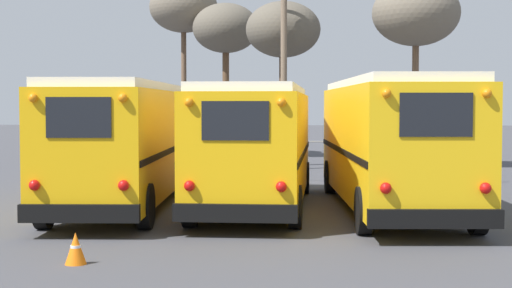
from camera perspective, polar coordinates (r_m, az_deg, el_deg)
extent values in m
plane|color=#424247|center=(20.20, 0.01, -4.70)|extent=(160.00, 160.00, 0.00)
cube|color=#EAAA0F|center=(20.46, -9.53, 0.09)|extent=(2.70, 9.65, 2.67)
cube|color=white|center=(20.44, -9.56, 4.11)|extent=(2.49, 9.26, 0.20)
cube|color=black|center=(15.86, -12.73, -4.95)|extent=(2.40, 0.29, 0.36)
cube|color=black|center=(15.74, -12.78, 1.90)|extent=(1.29, 0.08, 0.80)
sphere|color=red|center=(16.02, -15.82, -2.91)|extent=(0.22, 0.22, 0.22)
sphere|color=orange|center=(15.94, -15.90, 3.24)|extent=(0.18, 0.18, 0.18)
sphere|color=red|center=(15.60, -9.62, -3.00)|extent=(0.22, 0.22, 0.22)
sphere|color=orange|center=(15.52, -9.67, 3.32)|extent=(0.18, 0.18, 0.18)
cube|color=black|center=(20.72, -12.74, -0.46)|extent=(0.37, 9.38, 0.14)
cube|color=black|center=(20.28, -6.23, -0.48)|extent=(0.37, 9.38, 0.14)
cylinder|color=black|center=(24.16, -10.52, -2.31)|extent=(0.32, 1.00, 0.99)
cylinder|color=black|center=(23.82, -5.36, -2.35)|extent=(0.32, 1.00, 0.99)
cylinder|color=black|center=(17.43, -15.17, -4.38)|extent=(0.32, 1.00, 0.99)
cylinder|color=black|center=(16.95, -8.04, -4.51)|extent=(0.32, 1.00, 0.99)
cube|color=#EAAA0F|center=(20.15, 0.02, -0.05)|extent=(2.76, 9.34, 2.60)
cube|color=white|center=(20.12, 0.02, 3.93)|extent=(2.55, 8.96, 0.20)
cube|color=black|center=(15.63, -1.53, -5.04)|extent=(2.50, 0.28, 0.36)
cube|color=black|center=(15.50, -1.52, 1.70)|extent=(1.34, 0.08, 0.78)
sphere|color=red|center=(15.68, -4.87, -3.05)|extent=(0.22, 0.22, 0.22)
sphere|color=orange|center=(15.60, -4.89, 3.04)|extent=(0.18, 0.18, 0.18)
sphere|color=red|center=(15.47, 1.85, -3.13)|extent=(0.22, 0.22, 0.22)
sphere|color=orange|center=(15.39, 1.86, 3.05)|extent=(0.18, 0.18, 0.18)
cube|color=black|center=(20.31, -3.45, -0.59)|extent=(0.33, 9.07, 0.14)
cube|color=black|center=(20.09, 3.53, -0.63)|extent=(0.33, 9.07, 0.14)
cylinder|color=black|center=(23.66, -2.01, -2.42)|extent=(0.31, 0.96, 0.95)
cylinder|color=black|center=(23.48, 3.54, -2.47)|extent=(0.31, 0.96, 0.95)
cylinder|color=black|center=(17.11, -4.81, -4.49)|extent=(0.31, 0.96, 0.95)
cylinder|color=black|center=(16.87, 2.88, -4.59)|extent=(0.31, 0.96, 0.95)
cube|color=yellow|center=(19.99, 9.73, 0.14)|extent=(3.03, 10.19, 2.75)
cube|color=white|center=(19.97, 9.77, 4.37)|extent=(2.81, 9.78, 0.20)
cube|color=black|center=(15.14, 12.90, -5.32)|extent=(2.55, 0.34, 0.36)
cube|color=black|center=(15.01, 12.97, 2.09)|extent=(1.37, 0.10, 0.83)
sphere|color=red|center=(14.88, 9.42, -3.19)|extent=(0.22, 0.22, 0.22)
sphere|color=orange|center=(14.80, 9.48, 3.66)|extent=(0.18, 0.18, 0.18)
sphere|color=red|center=(15.29, 16.35, -3.11)|extent=(0.22, 0.22, 0.22)
sphere|color=orange|center=(15.21, 16.45, 3.56)|extent=(0.18, 0.18, 0.18)
cube|color=black|center=(19.83, 6.14, -0.46)|extent=(0.56, 9.85, 0.14)
cube|color=black|center=(20.25, 13.23, -0.45)|extent=(0.56, 9.85, 0.14)
cylinder|color=black|center=(23.62, 5.40, -2.39)|extent=(0.33, 1.01, 0.99)
cylinder|color=black|center=(23.95, 10.97, -2.36)|extent=(0.33, 1.01, 0.99)
cylinder|color=black|center=(16.25, 7.82, -4.83)|extent=(0.33, 1.01, 0.99)
cylinder|color=black|center=(16.72, 15.79, -4.69)|extent=(0.33, 1.01, 0.99)
cylinder|color=#75604C|center=(31.88, 2.03, 6.08)|extent=(0.25, 0.25, 8.88)
cylinder|color=brown|center=(40.53, -5.26, 3.84)|extent=(0.27, 0.27, 6.69)
ellipsoid|color=#6B6051|center=(40.83, -5.29, 9.89)|extent=(3.49, 3.49, 2.61)
cylinder|color=#473323|center=(33.79, 1.98, 2.61)|extent=(0.34, 0.34, 5.00)
ellipsoid|color=#5B5447|center=(33.94, 1.99, 8.33)|extent=(3.21, 3.21, 2.41)
cylinder|color=brown|center=(38.64, -2.21, 3.03)|extent=(0.33, 0.33, 5.51)
ellipsoid|color=#5B5447|center=(38.82, -2.22, 8.43)|extent=(3.25, 3.25, 2.44)
cylinder|color=brown|center=(32.92, 11.49, 2.91)|extent=(0.27, 0.27, 5.42)
ellipsoid|color=#6B6051|center=(33.13, 11.56, 9.31)|extent=(3.59, 3.59, 2.69)
cylinder|color=#939399|center=(28.14, -14.39, -1.21)|extent=(0.06, 0.06, 1.40)
cylinder|color=#939399|center=(27.49, -9.49, -1.25)|extent=(0.06, 0.06, 1.40)
cylinder|color=#939399|center=(27.06, -4.40, -1.28)|extent=(0.06, 0.06, 1.40)
cylinder|color=#939399|center=(26.84, 0.82, -1.31)|extent=(0.06, 0.06, 1.40)
cylinder|color=#939399|center=(26.85, 6.08, -1.32)|extent=(0.06, 0.06, 1.40)
cylinder|color=#939399|center=(27.09, 11.29, -1.33)|extent=(0.06, 0.06, 1.40)
cylinder|color=#939399|center=(27.54, 16.38, -1.32)|extent=(0.06, 0.06, 1.40)
cylinder|color=#939399|center=(26.80, 0.82, 0.18)|extent=(14.78, 0.04, 0.04)
cone|color=orange|center=(13.54, -12.98, -7.41)|extent=(0.36, 0.36, 0.54)
cylinder|color=white|center=(13.53, -12.98, -7.29)|extent=(0.17, 0.17, 0.05)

